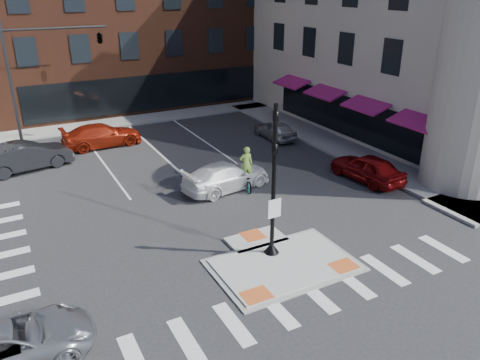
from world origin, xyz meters
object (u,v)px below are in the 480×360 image
bg_car_silver (275,129)px  red_sedan (367,168)px  silver_suv (8,345)px  cyclist (246,175)px  bg_car_red (102,135)px  white_pickup (226,176)px  bg_car_dark (26,156)px

bg_car_silver → red_sedan: bearing=92.8°
silver_suv → cyclist: 13.90m
red_sedan → bg_car_red: (-11.28, 12.55, 0.00)m
red_sedan → cyclist: cyclist is taller
bg_car_silver → white_pickup: bearing=41.6°
bg_car_red → silver_suv: bearing=157.7°
bg_car_red → red_sedan: bearing=-139.8°
silver_suv → bg_car_dark: (1.96, 15.77, 0.16)m
bg_car_dark → cyclist: cyclist is taller
white_pickup → bg_car_red: (-4.11, 9.94, 0.03)m
white_pickup → bg_car_red: 10.75m
red_sedan → cyclist: bearing=-24.2°
white_pickup → cyclist: bearing=-129.2°
silver_suv → bg_car_dark: 15.89m
bg_car_red → cyclist: bearing=-156.2°
bg_car_silver → bg_car_red: size_ratio=0.73×
bg_car_dark → red_sedan: bearing=-134.3°
bg_car_silver → bg_car_red: 11.53m
cyclist → bg_car_silver: bearing=-118.2°
bg_car_dark → silver_suv: bearing=161.5°
white_pickup → bg_car_silver: 9.02m
white_pickup → bg_car_silver: (6.73, 6.00, -0.07)m
silver_suv → cyclist: cyclist is taller
bg_car_dark → cyclist: bearing=-141.8°
bg_car_dark → cyclist: 12.78m
red_sedan → bg_car_silver: red_sedan is taller
bg_car_red → bg_car_silver: bearing=-111.7°
red_sedan → white_pickup: bearing=-25.7°
bg_car_dark → bg_car_silver: bg_car_dark is taller
red_sedan → bg_car_dark: 19.10m
bg_car_dark → bg_car_red: size_ratio=0.97×
red_sedan → white_pickup: red_sedan is taller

